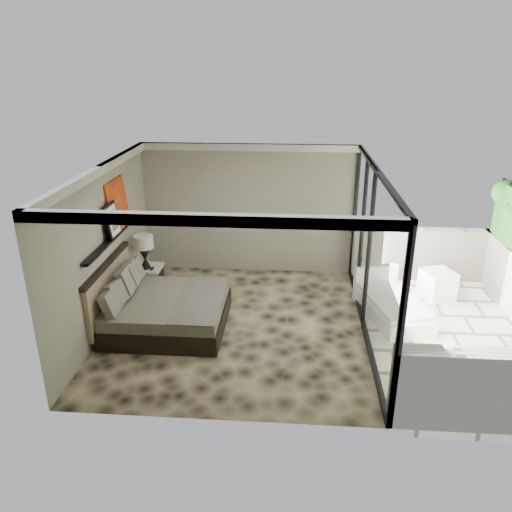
# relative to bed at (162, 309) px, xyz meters

# --- Properties ---
(floor) EXTENTS (5.00, 5.00, 0.00)m
(floor) POSITION_rel_bed_xyz_m (1.29, 0.11, -0.33)
(floor) COLOR black
(floor) RESTS_ON ground
(ceiling) EXTENTS (4.50, 5.00, 0.02)m
(ceiling) POSITION_rel_bed_xyz_m (1.29, 0.11, 2.46)
(ceiling) COLOR silver
(ceiling) RESTS_ON back_wall
(back_wall) EXTENTS (4.50, 0.02, 2.80)m
(back_wall) POSITION_rel_bed_xyz_m (1.29, 2.60, 1.07)
(back_wall) COLOR gray
(back_wall) RESTS_ON floor
(left_wall) EXTENTS (0.02, 5.00, 2.80)m
(left_wall) POSITION_rel_bed_xyz_m (-0.95, 0.11, 1.07)
(left_wall) COLOR gray
(left_wall) RESTS_ON floor
(glass_wall) EXTENTS (0.08, 5.00, 2.80)m
(glass_wall) POSITION_rel_bed_xyz_m (3.54, 0.11, 1.07)
(glass_wall) COLOR white
(glass_wall) RESTS_ON floor
(terrace_slab) EXTENTS (3.00, 5.00, 0.12)m
(terrace_slab) POSITION_rel_bed_xyz_m (5.04, 0.11, -0.39)
(terrace_slab) COLOR beige
(terrace_slab) RESTS_ON ground
(picture_ledge) EXTENTS (0.12, 2.20, 0.05)m
(picture_ledge) POSITION_rel_bed_xyz_m (-0.89, 0.21, 1.17)
(picture_ledge) COLOR black
(picture_ledge) RESTS_ON left_wall
(bed) EXTENTS (2.05, 1.99, 1.13)m
(bed) POSITION_rel_bed_xyz_m (0.00, 0.00, 0.00)
(bed) COLOR black
(bed) RESTS_ON floor
(nightstand) EXTENTS (0.73, 0.73, 0.56)m
(nightstand) POSITION_rel_bed_xyz_m (-0.64, 1.40, -0.06)
(nightstand) COLOR black
(nightstand) RESTS_ON floor
(table_lamp) EXTENTS (0.37, 0.37, 0.68)m
(table_lamp) POSITION_rel_bed_xyz_m (-0.65, 1.34, 0.62)
(table_lamp) COLOR black
(table_lamp) RESTS_ON nightstand
(abstract_canvas) EXTENTS (0.13, 0.90, 0.90)m
(abstract_canvas) POSITION_rel_bed_xyz_m (-0.90, 0.82, 1.64)
(abstract_canvas) COLOR #AB270E
(abstract_canvas) RESTS_ON picture_ledge
(framed_print) EXTENTS (0.11, 0.50, 0.60)m
(framed_print) POSITION_rel_bed_xyz_m (-0.85, 0.35, 1.49)
(framed_print) COLOR black
(framed_print) RESTS_ON picture_ledge
(ottoman) EXTENTS (0.72, 0.72, 0.56)m
(ottoman) POSITION_rel_bed_xyz_m (5.11, 1.51, -0.06)
(ottoman) COLOR white
(ottoman) RESTS_ON terrace_slab
(lounger) EXTENTS (1.28, 1.90, 0.68)m
(lounger) POSITION_rel_bed_xyz_m (4.08, 0.69, -0.12)
(lounger) COLOR white
(lounger) RESTS_ON terrace_slab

